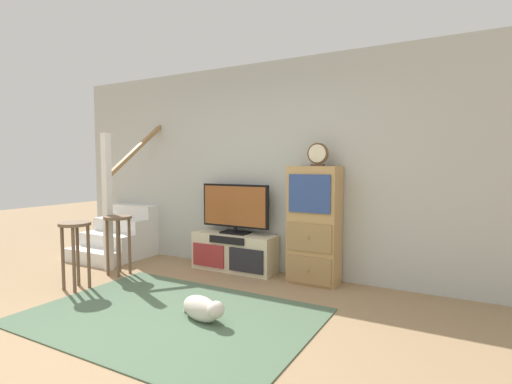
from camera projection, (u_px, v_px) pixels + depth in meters
name	position (u px, v px, depth m)	size (l,w,h in m)	color
ground_plane	(118.00, 343.00, 2.99)	(20.00, 20.00, 0.00)	#997A56
back_wall	(264.00, 168.00, 5.05)	(6.40, 0.12, 2.70)	#B2B7B2
area_rug	(170.00, 316.00, 3.52)	(2.60, 1.80, 0.01)	#4C664C
media_console	(234.00, 252.00, 5.04)	(1.14, 0.38, 0.49)	beige
television	(235.00, 207.00, 5.02)	(0.97, 0.22, 0.65)	black
side_cabinet	(314.00, 225.00, 4.49)	(0.58, 0.38, 1.38)	tan
desk_clock	(318.00, 155.00, 4.40)	(0.24, 0.08, 0.27)	#4C3823
staircase	(129.00, 230.00, 5.97)	(1.00, 1.36, 2.20)	white
bar_stool_near	(75.00, 240.00, 4.26)	(0.34, 0.34, 0.75)	brown
bar_stool_far	(118.00, 231.00, 4.83)	(0.34, 0.34, 0.75)	brown
dog	(203.00, 309.00, 3.40)	(0.53, 0.31, 0.23)	beige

